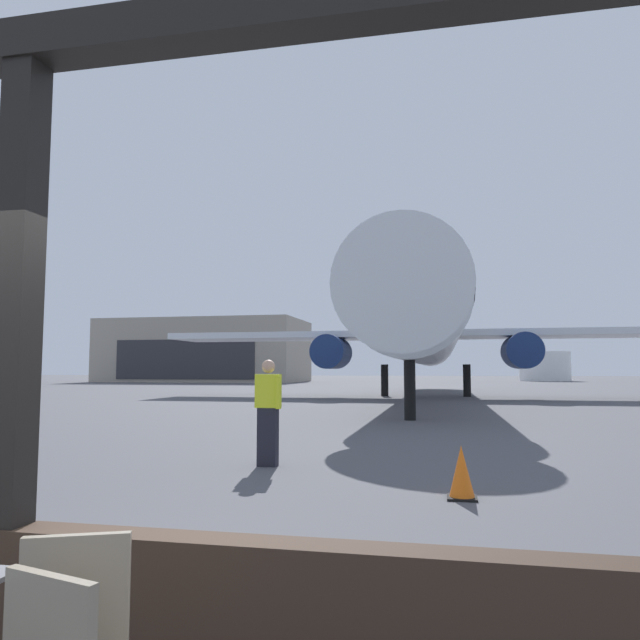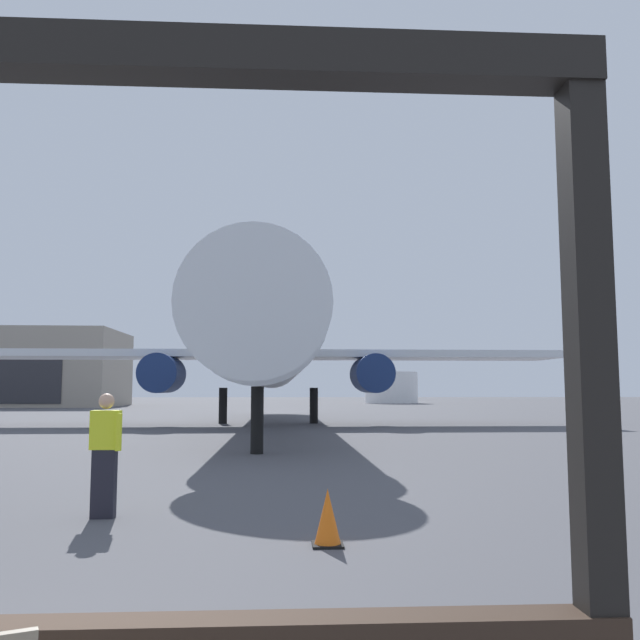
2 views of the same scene
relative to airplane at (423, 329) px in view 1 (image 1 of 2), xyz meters
The scene contains 7 objects.
ground_plane 10.63m from the airplane, 98.30° to the left, with size 220.00×220.00×0.00m, color #4C4C51.
window_frame 30.34m from the airplane, 92.71° to the right, with size 7.64×0.24×3.67m.
airplane is the anchor object (origin of this frame).
ground_crew_worker 24.06m from the airplane, 94.36° to the right, with size 0.51×0.32×1.74m.
traffic_cone 25.94m from the airplane, 87.27° to the right, with size 0.36×0.36×0.65m.
distant_hangar 49.59m from the airplane, 126.63° to the left, with size 25.56×13.59×8.02m.
fuel_storage_tank 55.26m from the airplane, 74.36° to the left, with size 6.84×6.84×4.02m, color white.
Camera 1 is at (2.45, -3.01, 1.58)m, focal length 32.99 mm.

